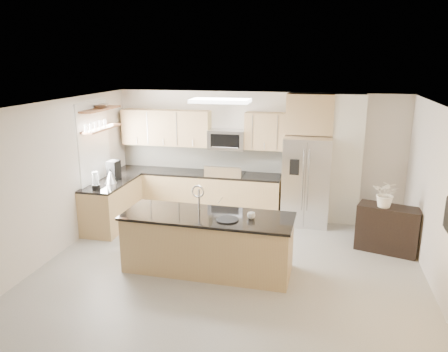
% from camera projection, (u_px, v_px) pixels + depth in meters
% --- Properties ---
extents(floor, '(6.50, 6.50, 0.00)m').
position_uv_depth(floor, '(223.00, 285.00, 6.48)').
color(floor, '#A4A29C').
rests_on(floor, ground).
extents(ceiling, '(6.00, 6.50, 0.02)m').
position_uv_depth(ceiling, '(222.00, 109.00, 5.80)').
color(ceiling, white).
rests_on(ceiling, wall_back).
extents(wall_back, '(6.00, 0.02, 2.60)m').
position_uv_depth(wall_back, '(257.00, 154.00, 9.20)').
color(wall_back, beige).
rests_on(wall_back, floor).
extents(wall_front, '(6.00, 0.02, 2.60)m').
position_uv_depth(wall_front, '(120.00, 345.00, 3.08)').
color(wall_front, beige).
rests_on(wall_front, floor).
extents(wall_left, '(0.02, 6.50, 2.60)m').
position_uv_depth(wall_left, '(34.00, 189.00, 6.77)').
color(wall_left, beige).
rests_on(wall_left, floor).
extents(back_counter, '(3.55, 0.66, 1.44)m').
position_uv_depth(back_counter, '(197.00, 192.00, 9.37)').
color(back_counter, tan).
rests_on(back_counter, floor).
extents(left_counter, '(0.66, 1.50, 0.92)m').
position_uv_depth(left_counter, '(112.00, 204.00, 8.67)').
color(left_counter, tan).
rests_on(left_counter, floor).
extents(range, '(0.76, 0.64, 1.14)m').
position_uv_depth(range, '(226.00, 194.00, 9.23)').
color(range, black).
rests_on(range, floor).
extents(upper_cabinets, '(3.50, 0.33, 0.75)m').
position_uv_depth(upper_cabinets, '(195.00, 129.00, 9.18)').
color(upper_cabinets, tan).
rests_on(upper_cabinets, wall_back).
extents(microwave, '(0.76, 0.40, 0.40)m').
position_uv_depth(microwave, '(227.00, 139.00, 9.05)').
color(microwave, silver).
rests_on(microwave, upper_cabinets).
extents(refrigerator, '(0.92, 0.78, 1.78)m').
position_uv_depth(refrigerator, '(306.00, 181.00, 8.73)').
color(refrigerator, silver).
rests_on(refrigerator, floor).
extents(partition_column, '(0.60, 0.30, 2.60)m').
position_uv_depth(partition_column, '(346.00, 160.00, 8.67)').
color(partition_column, silver).
rests_on(partition_column, floor).
extents(window, '(0.04, 1.15, 1.65)m').
position_uv_depth(window, '(94.00, 144.00, 8.42)').
color(window, white).
rests_on(window, wall_left).
extents(shelf_lower, '(0.30, 1.20, 0.04)m').
position_uv_depth(shelf_lower, '(101.00, 128.00, 8.41)').
color(shelf_lower, brown).
rests_on(shelf_lower, wall_left).
extents(shelf_upper, '(0.30, 1.20, 0.04)m').
position_uv_depth(shelf_upper, '(100.00, 109.00, 8.31)').
color(shelf_upper, brown).
rests_on(shelf_upper, wall_left).
extents(ceiling_fixture, '(1.00, 0.50, 0.06)m').
position_uv_depth(ceiling_fixture, '(220.00, 101.00, 7.40)').
color(ceiling_fixture, white).
rests_on(ceiling_fixture, ceiling).
extents(island, '(2.67, 1.02, 1.34)m').
position_uv_depth(island, '(208.00, 242.00, 6.86)').
color(island, tan).
rests_on(island, floor).
extents(credenza, '(1.10, 0.69, 0.81)m').
position_uv_depth(credenza, '(388.00, 229.00, 7.54)').
color(credenza, black).
rests_on(credenza, floor).
extents(cup, '(0.12, 0.12, 0.10)m').
position_uv_depth(cup, '(251.00, 216.00, 6.58)').
color(cup, white).
rests_on(cup, island).
extents(platter, '(0.44, 0.44, 0.02)m').
position_uv_depth(platter, '(227.00, 220.00, 6.52)').
color(platter, black).
rests_on(platter, island).
extents(blender, '(0.15, 0.15, 0.34)m').
position_uv_depth(blender, '(96.00, 182.00, 7.98)').
color(blender, black).
rests_on(blender, left_counter).
extents(kettle, '(0.23, 0.23, 0.28)m').
position_uv_depth(kettle, '(110.00, 177.00, 8.42)').
color(kettle, silver).
rests_on(kettle, left_counter).
extents(coffee_maker, '(0.22, 0.26, 0.37)m').
position_uv_depth(coffee_maker, '(114.00, 170.00, 8.69)').
color(coffee_maker, black).
rests_on(coffee_maker, left_counter).
extents(bowl, '(0.46, 0.46, 0.09)m').
position_uv_depth(bowl, '(101.00, 105.00, 8.36)').
color(bowl, silver).
rests_on(bowl, shelf_upper).
extents(flower_vase, '(0.81, 0.76, 0.71)m').
position_uv_depth(flower_vase, '(387.00, 187.00, 7.31)').
color(flower_vase, white).
rests_on(flower_vase, credenza).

